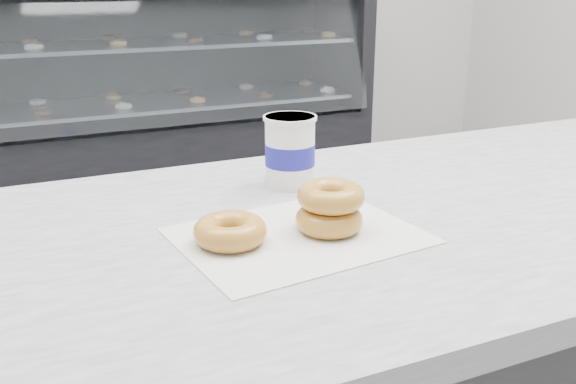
% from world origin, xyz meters
% --- Properties ---
extents(display_case, '(2.40, 0.74, 1.25)m').
position_xyz_m(display_case, '(0.00, 2.12, 0.49)').
color(display_case, black).
rests_on(display_case, ground).
extents(wax_paper, '(0.37, 0.30, 0.00)m').
position_xyz_m(wax_paper, '(-0.41, -0.64, 0.90)').
color(wax_paper, silver).
rests_on(wax_paper, counter).
extents(donut_single, '(0.14, 0.14, 0.04)m').
position_xyz_m(donut_single, '(-0.51, -0.63, 0.92)').
color(donut_single, gold).
rests_on(donut_single, wax_paper).
extents(donut_stack, '(0.12, 0.12, 0.07)m').
position_xyz_m(donut_stack, '(-0.36, -0.64, 0.94)').
color(donut_stack, gold).
rests_on(donut_stack, wax_paper).
extents(coffee_cup, '(0.12, 0.12, 0.13)m').
position_xyz_m(coffee_cup, '(-0.32, -0.42, 0.96)').
color(coffee_cup, white).
rests_on(coffee_cup, counter).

